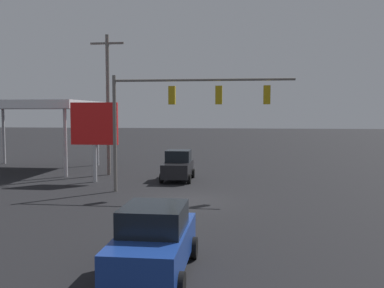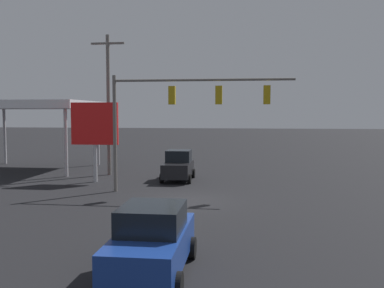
% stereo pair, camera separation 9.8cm
% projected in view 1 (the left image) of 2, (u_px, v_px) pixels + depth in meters
% --- Properties ---
extents(ground_plane, '(200.00, 200.00, 0.00)m').
position_uv_depth(ground_plane, '(187.00, 201.00, 21.61)').
color(ground_plane, black).
extents(traffic_signal_assembly, '(9.94, 0.43, 6.50)m').
position_uv_depth(traffic_signal_assembly, '(183.00, 104.00, 23.30)').
color(traffic_signal_assembly, slate).
rests_on(traffic_signal_assembly, ground).
extents(utility_pole, '(2.40, 0.26, 9.88)m').
position_uv_depth(utility_pole, '(108.00, 101.00, 30.19)').
color(utility_pole, slate).
rests_on(utility_pole, ground).
extents(gas_station_canopy, '(9.59, 7.76, 5.33)m').
position_uv_depth(gas_station_canopy, '(30.00, 106.00, 33.05)').
color(gas_station_canopy, silver).
rests_on(gas_station_canopy, ground).
extents(price_sign, '(3.05, 0.27, 5.08)m').
position_uv_depth(price_sign, '(94.00, 126.00, 27.18)').
color(price_sign, '#B7B7BC').
rests_on(price_sign, ground).
extents(sedan_far, '(2.07, 4.41, 1.93)m').
position_uv_depth(sedan_far, '(154.00, 241.00, 11.66)').
color(sedan_far, navy).
rests_on(sedan_far, ground).
extents(hatchback_crossing, '(2.02, 3.83, 1.97)m').
position_uv_depth(hatchback_crossing, '(178.00, 166.00, 28.07)').
color(hatchback_crossing, black).
rests_on(hatchback_crossing, ground).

